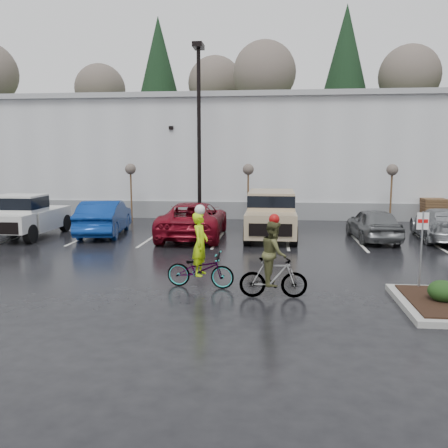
# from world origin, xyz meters

# --- Properties ---
(ground) EXTENTS (120.00, 120.00, 0.00)m
(ground) POSITION_xyz_m (0.00, 0.00, 0.00)
(ground) COLOR black
(ground) RESTS_ON ground
(warehouse) EXTENTS (60.50, 15.50, 7.20)m
(warehouse) POSITION_xyz_m (0.00, 21.99, 3.65)
(warehouse) COLOR #BBBEC1
(warehouse) RESTS_ON ground
(wooded_ridge) EXTENTS (80.00, 25.00, 6.00)m
(wooded_ridge) POSITION_xyz_m (0.00, 45.00, 3.00)
(wooded_ridge) COLOR #2B411B
(wooded_ridge) RESTS_ON ground
(lamppost) EXTENTS (0.50, 1.00, 9.22)m
(lamppost) POSITION_xyz_m (-4.00, 12.00, 5.69)
(lamppost) COLOR black
(lamppost) RESTS_ON ground
(sapling_west) EXTENTS (0.60, 0.60, 3.20)m
(sapling_west) POSITION_xyz_m (-8.00, 13.00, 2.73)
(sapling_west) COLOR #4B391E
(sapling_west) RESTS_ON ground
(sapling_mid) EXTENTS (0.60, 0.60, 3.20)m
(sapling_mid) POSITION_xyz_m (-1.50, 13.00, 2.73)
(sapling_mid) COLOR #4B391E
(sapling_mid) RESTS_ON ground
(sapling_east) EXTENTS (0.60, 0.60, 3.20)m
(sapling_east) POSITION_xyz_m (6.00, 13.00, 2.73)
(sapling_east) COLOR #4B391E
(sapling_east) RESTS_ON ground
(pallet_stack_a) EXTENTS (1.20, 1.20, 1.35)m
(pallet_stack_a) POSITION_xyz_m (8.50, 14.00, 0.68)
(pallet_stack_a) COLOR #4B391E
(pallet_stack_a) RESTS_ON ground
(shrub_a) EXTENTS (0.70, 0.70, 0.52)m
(shrub_a) POSITION_xyz_m (4.00, -1.00, 0.41)
(shrub_a) COLOR black
(shrub_a) RESTS_ON curb_island
(fire_lane_sign) EXTENTS (0.30, 0.05, 2.20)m
(fire_lane_sign) POSITION_xyz_m (3.80, 0.20, 1.41)
(fire_lane_sign) COLOR gray
(fire_lane_sign) RESTS_ON ground
(pickup_white) EXTENTS (2.10, 5.20, 1.96)m
(pickup_white) POSITION_xyz_m (-11.09, 7.75, 0.98)
(pickup_white) COLOR silver
(pickup_white) RESTS_ON ground
(car_blue) EXTENTS (2.37, 5.09, 1.62)m
(car_blue) POSITION_xyz_m (-7.89, 8.44, 0.81)
(car_blue) COLOR navy
(car_blue) RESTS_ON ground
(car_red) EXTENTS (2.79, 5.81, 1.60)m
(car_red) POSITION_xyz_m (-3.66, 8.14, 0.80)
(car_red) COLOR maroon
(car_red) RESTS_ON ground
(suv_tan) EXTENTS (2.20, 5.10, 2.06)m
(suv_tan) POSITION_xyz_m (-0.22, 8.39, 1.03)
(suv_tan) COLOR tan
(suv_tan) RESTS_ON ground
(car_grey) EXTENTS (1.96, 4.25, 1.41)m
(car_grey) POSITION_xyz_m (4.19, 8.28, 0.71)
(car_grey) COLOR #5D6062
(car_grey) RESTS_ON ground
(car_far_silver) EXTENTS (2.36, 4.98, 1.40)m
(car_far_silver) POSITION_xyz_m (7.16, 8.61, 0.70)
(car_far_silver) COLOR #969A9D
(car_far_silver) RESTS_ON ground
(cyclist_hivis) EXTENTS (1.98, 0.88, 2.32)m
(cyclist_hivis) POSITION_xyz_m (-2.10, 0.16, 0.72)
(cyclist_hivis) COLOR #3F3F44
(cyclist_hivis) RESTS_ON ground
(cyclist_olive) EXTENTS (1.71, 0.83, 2.19)m
(cyclist_olive) POSITION_xyz_m (-0.07, -0.60, 0.81)
(cyclist_olive) COLOR #3F3F44
(cyclist_olive) RESTS_ON ground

